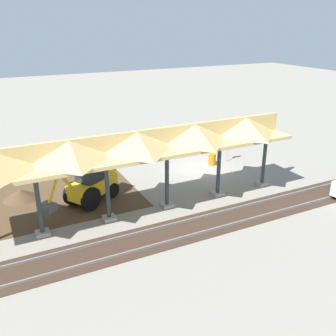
{
  "coord_description": "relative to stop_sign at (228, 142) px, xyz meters",
  "views": [
    {
      "loc": [
        13.77,
        22.62,
        10.25
      ],
      "look_at": [
        3.81,
        2.72,
        1.6
      ],
      "focal_mm": 40.0,
      "sensor_mm": 36.0,
      "label": 1
    }
  ],
  "objects": [
    {
      "name": "traffic_barrel",
      "position": [
        1.42,
        0.09,
        -1.13
      ],
      "size": [
        0.56,
        0.56,
        0.9
      ],
      "primitive_type": "cylinder",
      "color": "orange",
      "rests_on": "ground"
    },
    {
      "name": "dirt_work_zone",
      "position": [
        13.37,
        0.98,
        -1.58
      ],
      "size": [
        9.99,
        7.0,
        0.01
      ],
      "primitive_type": "cube",
      "color": "#4C3823",
      "rests_on": "ground"
    },
    {
      "name": "platform_canopy",
      "position": [
        9.47,
        4.84,
        2.59
      ],
      "size": [
        19.18,
        3.2,
        4.9
      ],
      "color": "#9E998E",
      "rests_on": "ground"
    },
    {
      "name": "rail_tracks",
      "position": [
        2.81,
        7.73,
        -1.55
      ],
      "size": [
        60.0,
        2.58,
        0.15
      ],
      "color": "slate",
      "rests_on": "ground"
    },
    {
      "name": "dirt_mound",
      "position": [
        15.36,
        -0.16,
        -1.58
      ],
      "size": [
        4.33,
        4.33,
        1.29
      ],
      "primitive_type": "cone",
      "color": "#4C3823",
      "rests_on": "ground"
    },
    {
      "name": "ground_plane",
      "position": [
        2.81,
        0.16,
        -1.58
      ],
      "size": [
        120.0,
        120.0,
        0.0
      ],
      "primitive_type": "plane",
      "color": "gray"
    },
    {
      "name": "stop_sign",
      "position": [
        0.0,
        0.0,
        0.0
      ],
      "size": [
        0.75,
        0.17,
        2.2
      ],
      "color": "gray",
      "rests_on": "ground"
    },
    {
      "name": "backhoe",
      "position": [
        11.5,
        2.21,
        -0.32
      ],
      "size": [
        5.14,
        3.81,
        2.82
      ],
      "color": "yellow",
      "rests_on": "ground"
    }
  ]
}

